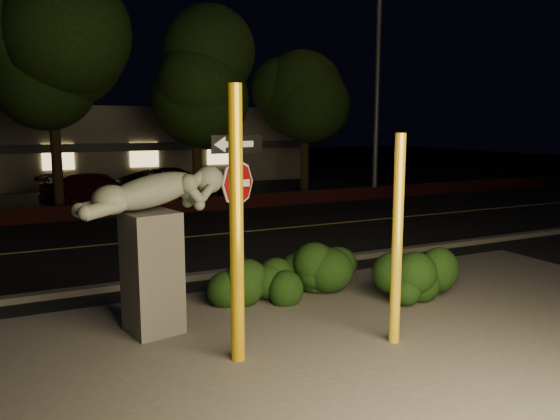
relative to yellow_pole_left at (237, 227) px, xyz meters
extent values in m
plane|color=black|center=(1.31, 11.08, -1.82)|extent=(90.00, 90.00, 0.00)
cube|color=#4C4944|center=(1.31, 0.08, -1.81)|extent=(14.00, 6.00, 0.02)
cube|color=black|center=(1.31, 8.08, -1.82)|extent=(80.00, 8.00, 0.01)
cube|color=#CDBE52|center=(1.31, 8.08, -1.81)|extent=(80.00, 0.12, 0.00)
cube|color=#4C4944|center=(1.31, 3.98, -1.76)|extent=(80.00, 0.25, 0.12)
cube|color=#471717|center=(1.31, 12.38, -1.57)|extent=(40.00, 0.35, 0.50)
cube|color=black|center=(1.31, 18.08, -1.82)|extent=(40.00, 12.00, 0.01)
cube|color=#6A5F55|center=(1.31, 26.08, 0.18)|extent=(22.00, 10.00, 4.00)
cube|color=#333338|center=(1.31, 20.98, 0.18)|extent=(22.00, 0.20, 0.40)
cube|color=#FFD87F|center=(-0.69, 21.03, -0.22)|extent=(1.40, 0.08, 1.20)
cube|color=#FFD87F|center=(3.31, 21.03, -0.22)|extent=(1.40, 0.08, 1.20)
cube|color=#FFD87F|center=(7.31, 21.03, -0.22)|extent=(1.40, 0.08, 1.20)
cylinder|color=black|center=(-1.19, 14.28, 0.30)|extent=(0.36, 0.36, 4.25)
ellipsoid|color=black|center=(-1.19, 14.28, 4.25)|extent=(5.20, 5.20, 4.68)
cylinder|color=black|center=(3.81, 13.88, 0.18)|extent=(0.36, 0.36, 4.00)
ellipsoid|color=black|center=(3.81, 13.88, 3.86)|extent=(4.80, 4.80, 4.32)
cylinder|color=black|center=(8.81, 14.38, 0.13)|extent=(0.36, 0.36, 3.90)
ellipsoid|color=black|center=(8.81, 14.38, 3.62)|extent=(4.40, 4.40, 3.96)
cylinder|color=gold|center=(0.00, 0.00, 0.00)|extent=(0.18, 0.18, 3.65)
cylinder|color=yellow|center=(2.26, -0.43, -0.31)|extent=(0.15, 0.15, 3.03)
cylinder|color=black|center=(1.00, 2.46, -0.35)|extent=(0.06, 0.06, 2.95)
cube|color=white|center=(1.00, 2.46, 0.29)|extent=(0.44, 0.08, 0.13)
cube|color=black|center=(1.00, 2.46, 0.97)|extent=(1.00, 0.14, 0.32)
cube|color=white|center=(1.00, 2.46, 0.97)|extent=(0.63, 0.10, 0.13)
cube|color=#4C4944|center=(-0.78, 1.50, -0.89)|extent=(0.86, 0.86, 1.87)
sphere|color=slate|center=(0.21, 1.71, 0.46)|extent=(0.44, 0.44, 0.44)
ellipsoid|color=black|center=(1.09, 1.95, -1.37)|extent=(1.83, 1.00, 0.92)
ellipsoid|color=black|center=(2.52, 2.21, -1.25)|extent=(1.99, 1.52, 1.16)
ellipsoid|color=black|center=(3.85, 0.93, -1.36)|extent=(1.55, 1.28, 0.93)
cylinder|color=#4F4F54|center=(11.06, 12.32, 3.35)|extent=(0.21, 0.21, 10.35)
imported|color=#3F0C15|center=(0.32, 15.30, -1.20)|extent=(4.64, 2.99, 1.25)
imported|color=black|center=(3.48, 15.60, -1.15)|extent=(5.24, 3.28, 1.35)
camera|label=1|loc=(-2.52, -6.47, 1.33)|focal=35.00mm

